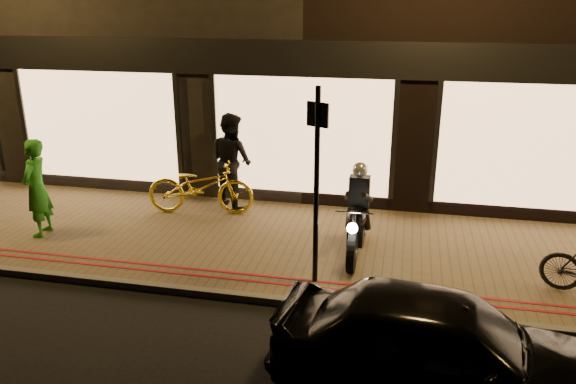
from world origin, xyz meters
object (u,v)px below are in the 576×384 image
object	(u,v)px
person_green	(36,188)
parked_car	(443,347)
bicycle_gold	(201,187)
sign_post	(317,178)
motorcycle	(357,220)

from	to	relation	value
person_green	parked_car	distance (m)	7.60
person_green	bicycle_gold	bearing A→B (deg)	116.02
bicycle_gold	parked_car	world-z (taller)	parked_car
sign_post	parked_car	distance (m)	3.04
motorcycle	person_green	xyz separation A→B (m)	(-5.75, -0.39, 0.28)
sign_post	bicycle_gold	size ratio (longest dim) A/B	1.41
bicycle_gold	person_green	distance (m)	3.01
sign_post	motorcycle	bearing A→B (deg)	65.37
parked_car	bicycle_gold	bearing A→B (deg)	51.24
parked_car	person_green	bearing A→B (deg)	74.01
bicycle_gold	motorcycle	bearing A→B (deg)	-119.66
motorcycle	bicycle_gold	distance (m)	3.50
bicycle_gold	person_green	world-z (taller)	person_green
motorcycle	sign_post	world-z (taller)	sign_post
person_green	parked_car	size ratio (longest dim) A/B	0.48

